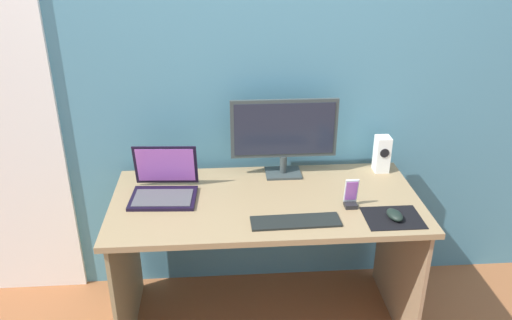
{
  "coord_description": "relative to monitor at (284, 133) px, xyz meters",
  "views": [
    {
      "loc": [
        -0.2,
        -2.11,
        1.93
      ],
      "look_at": [
        -0.05,
        -0.02,
        0.95
      ],
      "focal_mm": 36.28,
      "sensor_mm": 36.0,
      "label": 1
    }
  ],
  "objects": [
    {
      "name": "desk",
      "position": [
        -0.11,
        -0.25,
        -0.38
      ],
      "size": [
        1.45,
        0.7,
        0.74
      ],
      "color": "#907753",
      "rests_on": "ground_plane"
    },
    {
      "name": "phone_in_dock",
      "position": [
        0.27,
        -0.35,
        -0.18
      ],
      "size": [
        0.06,
        0.05,
        0.14
      ],
      "color": "black",
      "rests_on": "desk"
    },
    {
      "name": "speaker_right",
      "position": [
        0.51,
        0.01,
        -0.13
      ],
      "size": [
        0.07,
        0.08,
        0.19
      ],
      "color": "white",
      "rests_on": "desk"
    },
    {
      "name": "ground_plane",
      "position": [
        -0.11,
        -0.25,
        -0.96
      ],
      "size": [
        8.0,
        8.0,
        0.0
      ],
      "primitive_type": "plane",
      "color": "brown"
    },
    {
      "name": "mouse",
      "position": [
        0.43,
        -0.47,
        -0.21
      ],
      "size": [
        0.08,
        0.11,
        0.04
      ],
      "primitive_type": "ellipsoid",
      "rotation": [
        0.0,
        0.0,
        0.2
      ],
      "color": "black",
      "rests_on": "mousepad"
    },
    {
      "name": "mousepad",
      "position": [
        0.43,
        -0.46,
        -0.23
      ],
      "size": [
        0.25,
        0.2,
        0.0
      ],
      "primitive_type": "cube",
      "color": "black",
      "rests_on": "desk"
    },
    {
      "name": "keyboard_external",
      "position": [
        -0.0,
        -0.47,
        -0.22
      ],
      "size": [
        0.39,
        0.12,
        0.01
      ],
      "primitive_type": "cube",
      "rotation": [
        0.0,
        0.0,
        0.03
      ],
      "color": "black",
      "rests_on": "desk"
    },
    {
      "name": "monitor",
      "position": [
        0.0,
        0.0,
        0.0
      ],
      "size": [
        0.53,
        0.14,
        0.4
      ],
      "color": "#323C3D",
      "rests_on": "desk"
    },
    {
      "name": "laptop",
      "position": [
        -0.59,
        -0.18,
        -0.18
      ],
      "size": [
        0.32,
        0.28,
        0.22
      ],
      "color": "black",
      "rests_on": "desk"
    },
    {
      "name": "wall_back",
      "position": [
        -0.11,
        0.16,
        0.29
      ],
      "size": [
        6.0,
        0.04,
        2.5
      ],
      "primitive_type": "cube",
      "color": "teal",
      "rests_on": "ground_plane"
    }
  ]
}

